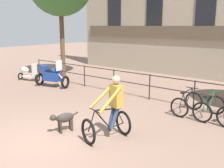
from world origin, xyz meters
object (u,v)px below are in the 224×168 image
at_px(parked_bicycle_near_lamp, 187,103).
at_px(parked_scooter, 28,72).
at_px(dog, 63,118).
at_px(parked_motorcycle, 52,76).
at_px(cyclist_with_bike, 111,111).
at_px(parked_bicycle_mid_left, 209,108).

height_order(parked_bicycle_near_lamp, parked_scooter, parked_scooter).
xyz_separation_m(dog, parked_motorcycle, (-4.82, 3.33, 0.16)).
bearing_deg(dog, parked_scooter, 168.99).
xyz_separation_m(parked_motorcycle, parked_bicycle_near_lamp, (6.82, 0.43, -0.20)).
height_order(cyclist_with_bike, parked_bicycle_mid_left, cyclist_with_bike).
xyz_separation_m(cyclist_with_bike, parked_bicycle_near_lamp, (0.70, 3.23, -0.41)).
bearing_deg(dog, cyclist_with_bike, 37.56).
bearing_deg(parked_motorcycle, dog, -138.48).
height_order(dog, parked_bicycle_mid_left, parked_bicycle_mid_left).
bearing_deg(parked_scooter, cyclist_with_bike, -124.15).
relative_size(parked_bicycle_near_lamp, parked_scooter, 0.85).
distance_m(parked_bicycle_near_lamp, parked_scooter, 9.07).
bearing_deg(cyclist_with_bike, dog, -141.41).
xyz_separation_m(cyclist_with_bike, parked_motorcycle, (-6.12, 2.79, -0.20)).
bearing_deg(parked_scooter, parked_bicycle_mid_left, -103.12).
xyz_separation_m(parked_bicycle_near_lamp, parked_scooter, (-9.07, -0.32, 0.10)).
xyz_separation_m(cyclist_with_bike, parked_scooter, (-8.36, 2.91, -0.30)).
xyz_separation_m(parked_bicycle_near_lamp, parked_bicycle_mid_left, (0.77, 0.00, 0.00)).
bearing_deg(cyclist_with_bike, parked_bicycle_mid_left, 81.49).
relative_size(parked_bicycle_near_lamp, parked_bicycle_mid_left, 0.99).
relative_size(parked_motorcycle, parked_bicycle_near_lamp, 1.56).
distance_m(dog, parked_bicycle_mid_left, 4.67).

